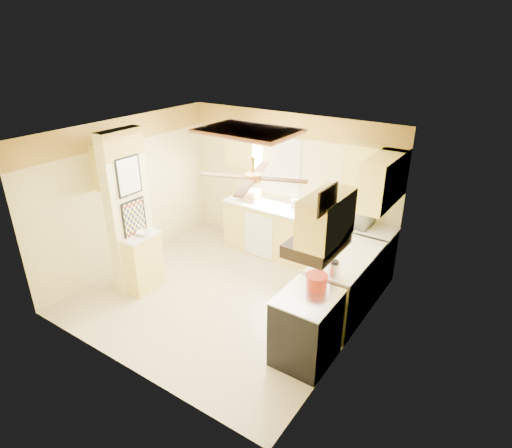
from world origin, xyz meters
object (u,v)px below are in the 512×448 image
Objects in this scene: stove at (306,328)px; bowl at (144,233)px; microwave at (354,214)px; kettle at (334,269)px; dutch_oven at (317,281)px.

bowl reaches higher than stove.
bowl is (-2.78, 0.04, 0.51)m from stove.
microwave reaches higher than kettle.
stove is 0.79m from kettle.
microwave reaches higher than dutch_oven.
bowl is (-2.44, -2.14, -0.14)m from microwave.
dutch_oven is at bearing 3.58° from bowl.
dutch_oven is 0.33m from kettle.
stove is 4.16× the size of kettle.
kettle is at bearing 75.80° from dutch_oven.
kettle is (0.42, -1.65, -0.06)m from microwave.
dutch_oven is at bearing -104.20° from kettle.
kettle is at bearing 109.30° from microwave.
microwave is 2.21× the size of dutch_oven.
dutch_oven is (-0.00, 0.21, 0.55)m from stove.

